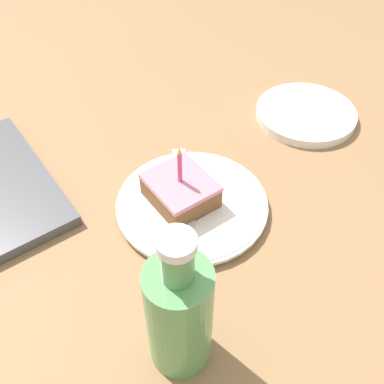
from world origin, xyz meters
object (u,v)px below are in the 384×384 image
plate (192,204)px  cake_slice (182,191)px  side_plate (306,114)px  fork (183,179)px  bottle (179,314)px

plate → cake_slice: bearing=49.9°
side_plate → cake_slice: bearing=99.1°
plate → fork: 0.05m
cake_slice → side_plate: (0.06, -0.35, -0.03)m
plate → bottle: (-0.19, 0.16, 0.09)m
plate → side_plate: (0.07, -0.34, -0.00)m
cake_slice → side_plate: 0.35m
plate → bottle: bottle is taller
side_plate → bottle: bearing=117.7°
fork → side_plate: 0.32m
cake_slice → plate: bearing=-130.1°
cake_slice → fork: cake_slice is taller
plate → side_plate: side_plate is taller
fork → side_plate: (0.02, -0.32, -0.01)m
plate → fork: size_ratio=1.48×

